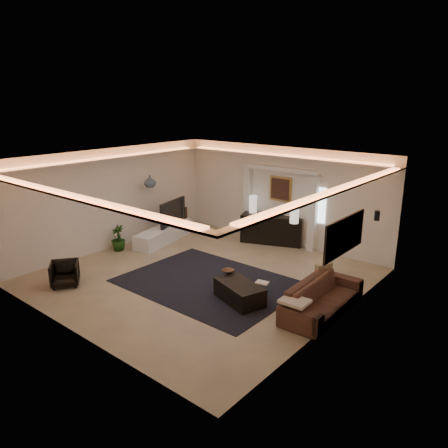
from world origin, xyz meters
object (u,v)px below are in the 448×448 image
Objects in this scene: console at (272,230)px; sofa at (323,297)px; coffee_table at (239,293)px; armchair at (65,274)px.

console is 4.46m from sofa.
coffee_table is (-1.60, -0.71, -0.12)m from sofa.
console reaches higher than coffee_table.
armchair is at bearing 114.69° from sofa.
console is 1.59× the size of coffee_table.
coffee_table is at bearing 111.90° from sofa.
console is 6.04m from armchair.
coffee_table is 1.81× the size of armchair.
sofa is 1.95× the size of coffee_table.
sofa is at bearing -64.10° from console.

